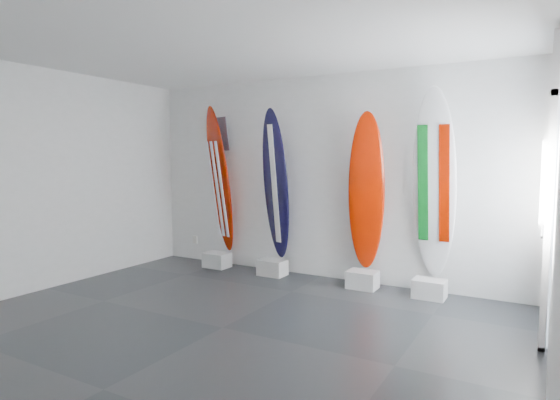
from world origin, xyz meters
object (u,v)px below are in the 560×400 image
Objects in this scene: surfboard_swiss at (366,192)px; surfboard_italy at (434,184)px; surfboard_usa at (220,180)px; surfboard_navy at (276,185)px.

surfboard_swiss is 0.91m from surfboard_italy.
surfboard_swiss is at bearing 20.98° from surfboard_usa.
surfboard_italy is (3.41, 0.00, 0.03)m from surfboard_usa.
surfboard_navy is at bearing -176.97° from surfboard_italy.
surfboard_swiss is (1.45, 0.00, -0.06)m from surfboard_navy.
surfboard_italy is at bearing 20.98° from surfboard_usa.
surfboard_navy is 1.05× the size of surfboard_swiss.
surfboard_navy is at bearing 20.98° from surfboard_usa.
surfboard_usa is at bearing 164.67° from surfboard_swiss.
surfboard_navy is 0.94× the size of surfboard_italy.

